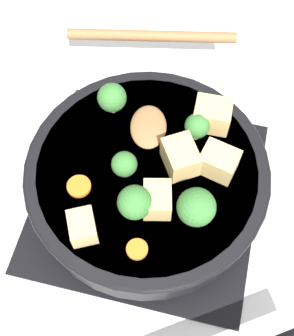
% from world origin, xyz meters
% --- Properties ---
extents(ground_plane, '(2.40, 2.40, 0.00)m').
position_xyz_m(ground_plane, '(0.00, 0.00, 0.00)').
color(ground_plane, silver).
extents(front_burner_grate, '(0.31, 0.31, 0.03)m').
position_xyz_m(front_burner_grate, '(0.00, 0.00, 0.01)').
color(front_burner_grate, black).
rests_on(front_burner_grate, ground_plane).
extents(skillet_pan, '(0.43, 0.38, 0.06)m').
position_xyz_m(skillet_pan, '(0.00, 0.00, 0.06)').
color(skillet_pan, black).
rests_on(skillet_pan, front_burner_grate).
extents(wooden_spoon, '(0.23, 0.25, 0.02)m').
position_xyz_m(wooden_spoon, '(-0.15, -0.03, 0.09)').
color(wooden_spoon, olive).
rests_on(wooden_spoon, skillet_pan).
extents(tofu_cube_center_large, '(0.05, 0.05, 0.04)m').
position_xyz_m(tofu_cube_center_large, '(-0.02, 0.09, 0.10)').
color(tofu_cube_center_large, '#DBB770').
rests_on(tofu_cube_center_large, skillet_pan).
extents(tofu_cube_near_handle, '(0.06, 0.06, 0.04)m').
position_xyz_m(tofu_cube_near_handle, '(-0.02, 0.04, 0.10)').
color(tofu_cube_near_handle, '#DBB770').
rests_on(tofu_cube_near_handle, skillet_pan).
extents(tofu_cube_east_chunk, '(0.04, 0.05, 0.04)m').
position_xyz_m(tofu_cube_east_chunk, '(-0.09, 0.07, 0.10)').
color(tofu_cube_east_chunk, '#DBB770').
rests_on(tofu_cube_east_chunk, skillet_pan).
extents(tofu_cube_west_chunk, '(0.05, 0.04, 0.03)m').
position_xyz_m(tofu_cube_west_chunk, '(0.05, 0.02, 0.10)').
color(tofu_cube_west_chunk, '#DBB770').
rests_on(tofu_cube_west_chunk, skillet_pan).
extents(tofu_cube_back_piece, '(0.05, 0.04, 0.03)m').
position_xyz_m(tofu_cube_back_piece, '(0.10, -0.05, 0.10)').
color(tofu_cube_back_piece, '#DBB770').
rests_on(tofu_cube_back_piece, skillet_pan).
extents(broccoli_floret_near_spoon, '(0.04, 0.04, 0.05)m').
position_xyz_m(broccoli_floret_near_spoon, '(-0.08, -0.07, 0.11)').
color(broccoli_floret_near_spoon, '#709956').
rests_on(broccoli_floret_near_spoon, skillet_pan).
extents(broccoli_floret_center_top, '(0.03, 0.03, 0.04)m').
position_xyz_m(broccoli_floret_center_top, '(0.01, -0.03, 0.11)').
color(broccoli_floret_center_top, '#709956').
rests_on(broccoli_floret_center_top, skillet_pan).
extents(broccoli_floret_east_rim, '(0.03, 0.03, 0.04)m').
position_xyz_m(broccoli_floret_east_rim, '(-0.06, 0.05, 0.11)').
color(broccoli_floret_east_rim, '#709956').
rests_on(broccoli_floret_east_rim, skillet_pan).
extents(broccoli_floret_west_rim, '(0.04, 0.04, 0.05)m').
position_xyz_m(broccoli_floret_west_rim, '(0.06, -0.00, 0.11)').
color(broccoli_floret_west_rim, '#709956').
rests_on(broccoli_floret_west_rim, skillet_pan).
extents(broccoli_floret_north_edge, '(0.05, 0.05, 0.05)m').
position_xyz_m(broccoli_floret_north_edge, '(0.05, 0.07, 0.11)').
color(broccoli_floret_north_edge, '#709956').
rests_on(broccoli_floret_north_edge, skillet_pan).
extents(carrot_slice_orange_thin, '(0.03, 0.03, 0.01)m').
position_xyz_m(carrot_slice_orange_thin, '(0.05, -0.08, 0.09)').
color(carrot_slice_orange_thin, orange).
rests_on(carrot_slice_orange_thin, skillet_pan).
extents(carrot_slice_near_center, '(0.03, 0.03, 0.01)m').
position_xyz_m(carrot_slice_near_center, '(0.11, 0.01, 0.09)').
color(carrot_slice_near_center, orange).
rests_on(carrot_slice_near_center, skillet_pan).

